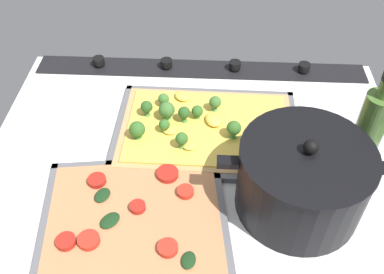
% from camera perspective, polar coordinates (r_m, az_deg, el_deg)
% --- Properties ---
extents(ground_plane, '(0.82, 0.64, 0.03)m').
position_cam_1_polar(ground_plane, '(0.86, 0.42, -3.29)').
color(ground_plane, white).
extents(stove_control_panel, '(0.79, 0.07, 0.03)m').
position_cam_1_polar(stove_control_panel, '(1.06, 1.12, 9.06)').
color(stove_control_panel, black).
rests_on(stove_control_panel, ground_plane).
extents(baking_tray_front, '(0.38, 0.27, 0.01)m').
position_cam_1_polar(baking_tray_front, '(0.90, 1.95, 0.70)').
color(baking_tray_front, slate).
rests_on(baking_tray_front, ground_plane).
extents(broccoli_pizza, '(0.36, 0.24, 0.05)m').
position_cam_1_polar(broccoli_pizza, '(0.89, 1.37, 1.35)').
color(broccoli_pizza, tan).
rests_on(broccoli_pizza, baking_tray_front).
extents(baking_tray_back, '(0.35, 0.30, 0.01)m').
position_cam_1_polar(baking_tray_back, '(0.76, -7.55, -10.62)').
color(baking_tray_back, slate).
rests_on(baking_tray_back, ground_plane).
extents(veggie_pizza_back, '(0.32, 0.27, 0.02)m').
position_cam_1_polar(veggie_pizza_back, '(0.76, -7.66, -10.27)').
color(veggie_pizza_back, tan).
rests_on(veggie_pizza_back, baking_tray_back).
extents(cooking_pot, '(0.29, 0.22, 0.16)m').
position_cam_1_polar(cooking_pot, '(0.75, 14.25, -5.40)').
color(cooking_pot, black).
rests_on(cooking_pot, ground_plane).
extents(oil_bottle, '(0.05, 0.05, 0.21)m').
position_cam_1_polar(oil_bottle, '(0.84, 22.34, 1.08)').
color(oil_bottle, '#476B2D').
rests_on(oil_bottle, ground_plane).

